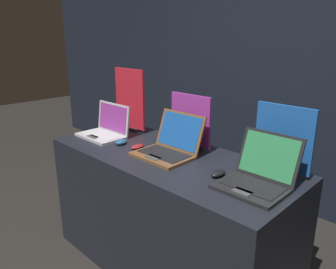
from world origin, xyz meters
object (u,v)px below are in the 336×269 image
(promo_stand_middle, at_px, (191,123))
(laptop_back, at_px, (258,175))
(laptop_middle, at_px, (169,146))
(mouse_front, at_px, (121,142))
(promo_stand_back, at_px, (283,141))
(promo_stand_front, at_px, (130,101))
(mouse_middle, at_px, (137,147))
(mouse_back, at_px, (218,173))
(laptop_front, at_px, (106,129))

(promo_stand_middle, xyz_separation_m, laptop_back, (0.68, -0.23, -0.12))
(laptop_middle, distance_m, laptop_back, 0.68)
(mouse_front, xyz_separation_m, promo_stand_back, (1.08, 0.35, 0.17))
(mouse_front, height_order, promo_stand_front, promo_stand_front)
(promo_stand_front, xyz_separation_m, promo_stand_middle, (0.67, 0.01, -0.07))
(laptop_back, distance_m, promo_stand_back, 0.30)
(mouse_middle, relative_size, mouse_back, 0.99)
(laptop_back, distance_m, mouse_back, 0.24)
(laptop_front, xyz_separation_m, promo_stand_back, (1.34, 0.31, 0.13))
(laptop_front, relative_size, mouse_back, 3.56)
(promo_stand_middle, xyz_separation_m, promo_stand_back, (0.68, 0.04, 0.01))
(laptop_middle, height_order, promo_stand_middle, promo_stand_middle)
(laptop_front, distance_m, laptop_middle, 0.67)
(mouse_back, relative_size, promo_stand_back, 0.27)
(laptop_front, bearing_deg, laptop_back, 1.66)
(promo_stand_front, xyz_separation_m, promo_stand_back, (1.34, 0.05, -0.06))
(mouse_middle, bearing_deg, promo_stand_middle, 48.61)
(laptop_back, height_order, promo_stand_back, promo_stand_back)
(laptop_front, relative_size, mouse_middle, 3.59)
(mouse_front, height_order, promo_stand_middle, promo_stand_middle)
(laptop_front, distance_m, promo_stand_back, 1.39)
(mouse_front, bearing_deg, mouse_back, 2.83)
(promo_stand_front, relative_size, laptop_back, 1.43)
(laptop_middle, distance_m, mouse_middle, 0.27)
(mouse_middle, height_order, mouse_back, mouse_back)
(laptop_front, height_order, promo_stand_back, promo_stand_back)
(mouse_back, bearing_deg, promo_stand_middle, 148.64)
(mouse_front, relative_size, promo_stand_front, 0.18)
(promo_stand_front, xyz_separation_m, laptop_back, (1.34, -0.22, -0.19))
(mouse_middle, xyz_separation_m, mouse_back, (0.70, 0.02, 0.00))
(promo_stand_front, xyz_separation_m, mouse_back, (1.12, -0.26, -0.23))
(mouse_front, bearing_deg, mouse_middle, 9.88)
(mouse_front, distance_m, promo_stand_back, 1.15)
(mouse_back, bearing_deg, mouse_middle, -178.74)
(laptop_middle, height_order, mouse_middle, laptop_middle)
(promo_stand_middle, distance_m, mouse_back, 0.55)
(laptop_front, relative_size, mouse_front, 4.22)
(laptop_front, distance_m, mouse_back, 1.12)
(laptop_front, bearing_deg, promo_stand_middle, 21.99)
(mouse_back, bearing_deg, laptop_middle, 173.04)
(promo_stand_front, height_order, promo_stand_back, promo_stand_front)
(promo_stand_middle, height_order, promo_stand_back, promo_stand_back)
(laptop_front, xyz_separation_m, laptop_middle, (0.67, 0.05, 0.00))
(laptop_middle, relative_size, mouse_back, 3.54)
(laptop_back, xyz_separation_m, mouse_back, (-0.23, -0.04, -0.05))
(promo_stand_front, bearing_deg, mouse_middle, -34.05)
(laptop_front, relative_size, promo_stand_back, 0.95)
(mouse_middle, bearing_deg, laptop_back, 3.55)
(promo_stand_front, relative_size, mouse_middle, 4.80)
(mouse_front, height_order, mouse_back, mouse_front)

